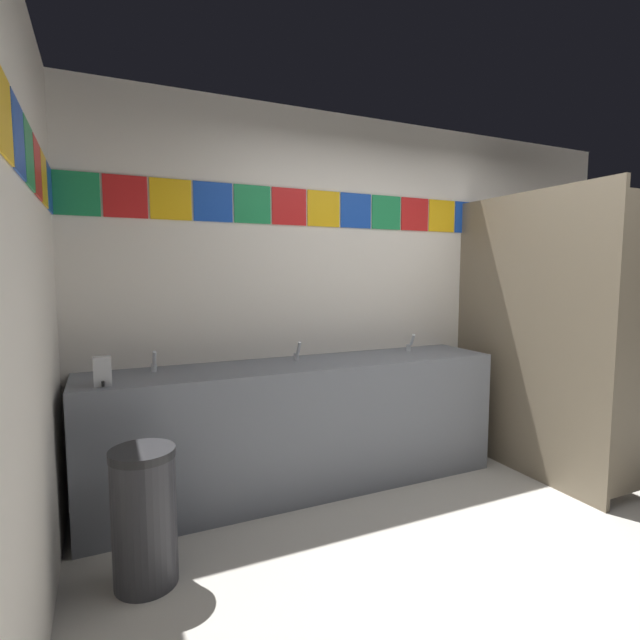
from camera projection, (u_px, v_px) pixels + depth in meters
The scene contains 10 objects.
ground_plane at pixel (555, 567), 2.42m from camera, with size 10.08×10.08×0.00m, color #B2ADA3.
wall_back at pixel (382, 293), 3.81m from camera, with size 4.58×0.09×2.65m.
vanity_counter at pixel (302, 424), 3.27m from camera, with size 2.83×0.56×0.88m.
faucet_left at pixel (154, 364), 2.91m from camera, with size 0.04×0.10×0.14m.
faucet_center at pixel (297, 353), 3.30m from camera, with size 0.04×0.10×0.14m.
faucet_right at pixel (410, 345), 3.70m from camera, with size 0.04×0.10×0.14m.
soap_dispenser at pixel (102, 371), 2.57m from camera, with size 0.09×0.09×0.16m.
stall_divider at pixel (571, 338), 3.34m from camera, with size 0.92×1.39×2.07m.
toilet at pixel (549, 415), 3.99m from camera, with size 0.39×0.49×0.74m.
trash_bin at pixel (144, 517), 2.27m from camera, with size 0.30×0.30×0.67m.
Camera 1 is at (-2.04, -1.58, 1.49)m, focal length 26.74 mm.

